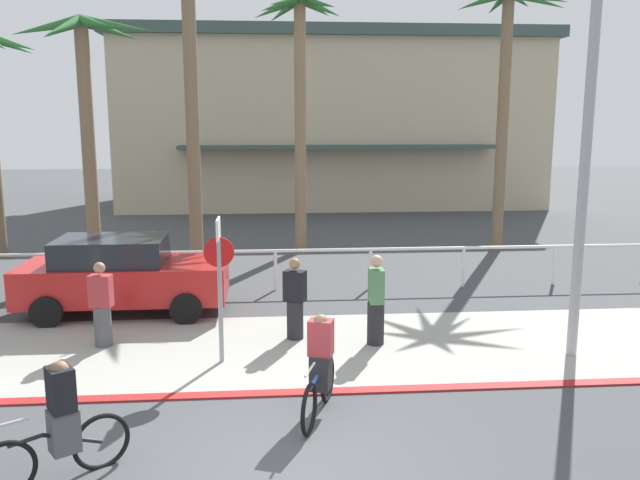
{
  "coord_description": "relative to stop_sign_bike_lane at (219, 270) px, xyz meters",
  "views": [
    {
      "loc": [
        -0.17,
        -7.39,
        4.21
      ],
      "look_at": [
        0.91,
        6.0,
        1.72
      ],
      "focal_mm": 36.75,
      "sensor_mm": 36.0,
      "label": 1
    }
  ],
  "objects": [
    {
      "name": "ground_plane",
      "position": [
        1.01,
        6.38,
        -1.68
      ],
      "size": [
        80.0,
        80.0,
        0.0
      ],
      "primitive_type": "plane",
      "color": "#424447"
    },
    {
      "name": "sidewalk_strip",
      "position": [
        1.01,
        0.58,
        -1.67
      ],
      "size": [
        44.0,
        4.0,
        0.02
      ],
      "primitive_type": "cube",
      "color": "#9E9E93",
      "rests_on": "ground"
    },
    {
      "name": "curb_paint",
      "position": [
        1.01,
        -1.42,
        -1.66
      ],
      "size": [
        44.0,
        0.24,
        0.03
      ],
      "primitive_type": "cube",
      "color": "maroon",
      "rests_on": "ground"
    },
    {
      "name": "building_backdrop",
      "position": [
        3.99,
        22.56,
        2.5
      ],
      "size": [
        20.54,
        9.79,
        8.31
      ],
      "color": "#BCAD8E",
      "rests_on": "ground"
    },
    {
      "name": "rail_fence",
      "position": [
        1.01,
        4.88,
        -0.83
      ],
      "size": [
        23.94,
        0.08,
        1.04
      ],
      "color": "white",
      "rests_on": "ground"
    },
    {
      "name": "stop_sign_bike_lane",
      "position": [
        0.0,
        0.0,
        0.0
      ],
      "size": [
        0.52,
        0.56,
        2.56
      ],
      "color": "gray",
      "rests_on": "ground"
    },
    {
      "name": "streetlight_curb",
      "position": [
        6.28,
        -0.38,
        2.6
      ],
      "size": [
        0.24,
        2.54,
        7.5
      ],
      "color": "#9EA0A5",
      "rests_on": "ground"
    },
    {
      "name": "palm_tree_3",
      "position": [
        -3.82,
        6.91,
        3.5
      ],
      "size": [
        3.51,
        3.3,
        6.85
      ],
      "color": "#756047",
      "rests_on": "ground"
    },
    {
      "name": "palm_tree_4",
      "position": [
        -1.09,
        6.71,
        5.3
      ],
      "size": [
        3.05,
        3.09,
        9.35
      ],
      "color": "#756047",
      "rests_on": "ground"
    },
    {
      "name": "palm_tree_5",
      "position": [
        1.86,
        9.81,
        4.4
      ],
      "size": [
        2.83,
        3.53,
        7.97
      ],
      "color": "#846B4C",
      "rests_on": "ground"
    },
    {
      "name": "palm_tree_6",
      "position": [
        8.33,
        9.54,
        4.51
      ],
      "size": [
        3.31,
        3.36,
        8.19
      ],
      "color": "#756047",
      "rests_on": "ground"
    },
    {
      "name": "car_red_1",
      "position": [
        -2.35,
        3.18,
        -0.81
      ],
      "size": [
        4.4,
        2.02,
        1.69
      ],
      "color": "red",
      "rests_on": "ground"
    },
    {
      "name": "cyclist_black_0",
      "position": [
        -1.62,
        -3.68,
        -0.98
      ],
      "size": [
        1.55,
        1.06,
        1.5
      ],
      "color": "black",
      "rests_on": "ground"
    },
    {
      "name": "cyclist_blue_1",
      "position": [
        1.56,
        -2.12,
        -0.98
      ],
      "size": [
        0.63,
        1.75,
        1.5
      ],
      "color": "black",
      "rests_on": "ground"
    },
    {
      "name": "pedestrian_0",
      "position": [
        2.84,
        0.69,
        -0.87
      ],
      "size": [
        0.32,
        0.4,
        1.73
      ],
      "color": "#232326",
      "rests_on": "ground"
    },
    {
      "name": "pedestrian_1",
      "position": [
        -2.27,
        1.01,
        -0.93
      ],
      "size": [
        0.43,
        0.36,
        1.62
      ],
      "color": "#4C4C51",
      "rests_on": "ground"
    },
    {
      "name": "pedestrian_2",
      "position": [
        1.34,
        1.13,
        -0.94
      ],
      "size": [
        0.47,
        0.43,
        1.61
      ],
      "color": "#232326",
      "rests_on": "ground"
    }
  ]
}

